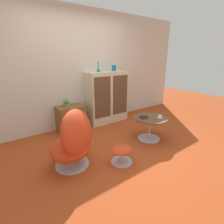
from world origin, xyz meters
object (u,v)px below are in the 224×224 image
object	(u,v)px
ottoman	(122,152)
book_stack	(144,117)
tv_console	(71,118)
sideboard	(107,97)
potted_plant	(66,103)
egg_chair	(74,141)
coffee_table	(150,125)
vase_leftmost	(98,70)
teacup	(160,117)
vase_inner_left	(114,68)

from	to	relation	value
ottoman	book_stack	world-z (taller)	book_stack
tv_console	book_stack	size ratio (longest dim) A/B	3.91
sideboard	potted_plant	world-z (taller)	sideboard
sideboard	egg_chair	world-z (taller)	sideboard
ottoman	potted_plant	world-z (taller)	potted_plant
coffee_table	potted_plant	world-z (taller)	potted_plant
potted_plant	book_stack	bearing A→B (deg)	-52.41
ottoman	vase_leftmost	xyz separation A→B (m)	(0.66, 1.65, 1.12)
tv_console	sideboard	bearing A→B (deg)	-0.71
ottoman	teacup	distance (m)	1.15
coffee_table	book_stack	xyz separation A→B (m)	(-0.12, 0.06, 0.17)
ottoman	potted_plant	size ratio (longest dim) A/B	1.98
tv_console	potted_plant	distance (m)	0.37
tv_console	egg_chair	size ratio (longest dim) A/B	0.63
vase_leftmost	tv_console	bearing A→B (deg)	179.37
potted_plant	book_stack	xyz separation A→B (m)	(1.00, -1.30, -0.17)
sideboard	book_stack	xyz separation A→B (m)	(-0.04, -1.29, -0.15)
sideboard	potted_plant	xyz separation A→B (m)	(-1.04, 0.01, 0.02)
potted_plant	vase_inner_left	bearing A→B (deg)	-0.40
book_stack	potted_plant	bearing A→B (deg)	127.59
teacup	book_stack	xyz separation A→B (m)	(-0.26, 0.18, -0.00)
vase_leftmost	book_stack	xyz separation A→B (m)	(0.18, -1.29, -0.82)
coffee_table	tv_console	bearing A→B (deg)	127.46
sideboard	book_stack	bearing A→B (deg)	-91.91
coffee_table	book_stack	size ratio (longest dim) A/B	4.50
sideboard	potted_plant	bearing A→B (deg)	179.31
sideboard	vase_leftmost	world-z (taller)	vase_leftmost
egg_chair	sideboard	bearing A→B (deg)	40.84
vase_leftmost	book_stack	bearing A→B (deg)	-82.05
sideboard	teacup	world-z (taller)	sideboard
coffee_table	vase_inner_left	size ratio (longest dim) A/B	4.72
sideboard	ottoman	distance (m)	1.92
tv_console	ottoman	xyz separation A→B (m)	(0.08, -1.66, -0.10)
vase_leftmost	teacup	xyz separation A→B (m)	(0.44, -1.47, -0.82)
book_stack	vase_leftmost	bearing A→B (deg)	97.95
vase_leftmost	potted_plant	bearing A→B (deg)	179.39
ottoman	book_stack	distance (m)	0.96
egg_chair	tv_console	bearing A→B (deg)	67.87
ottoman	teacup	world-z (taller)	teacup
teacup	book_stack	size ratio (longest dim) A/B	0.66
vase_inner_left	book_stack	xyz separation A→B (m)	(-0.27, -1.29, -0.84)
ottoman	vase_inner_left	distance (m)	2.29
teacup	coffee_table	bearing A→B (deg)	139.45
ottoman	teacup	xyz separation A→B (m)	(1.10, 0.18, 0.30)
egg_chair	vase_inner_left	xyz separation A→B (m)	(1.72, 1.30, 0.89)
egg_chair	book_stack	xyz separation A→B (m)	(1.45, 0.01, 0.05)
sideboard	vase_leftmost	bearing A→B (deg)	179.01
ottoman	coffee_table	bearing A→B (deg)	17.11
potted_plant	ottoman	bearing A→B (deg)	-84.50
vase_leftmost	potted_plant	xyz separation A→B (m)	(-0.82, 0.01, -0.65)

